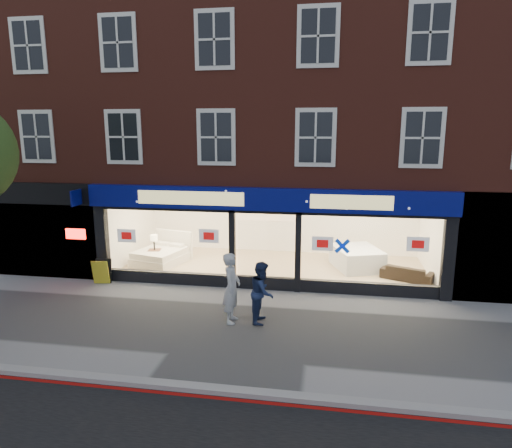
% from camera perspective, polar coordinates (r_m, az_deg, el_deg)
% --- Properties ---
extents(ground, '(120.00, 120.00, 0.00)m').
position_cam_1_polar(ground, '(12.03, -1.10, -13.05)').
color(ground, gray).
rests_on(ground, ground).
extents(kerb_line, '(60.00, 0.10, 0.01)m').
position_cam_1_polar(kerb_line, '(9.37, -4.84, -20.88)').
color(kerb_line, '#8C0A07').
rests_on(kerb_line, ground).
extents(kerb_stone, '(60.00, 0.25, 0.12)m').
position_cam_1_polar(kerb_stone, '(9.50, -4.53, -19.97)').
color(kerb_stone, gray).
rests_on(kerb_stone, ground).
extents(showroom_floor, '(11.00, 4.50, 0.10)m').
position_cam_1_polar(showroom_floor, '(16.86, 2.19, -5.44)').
color(showroom_floor, tan).
rests_on(showroom_floor, ground).
extents(building, '(19.00, 8.26, 10.30)m').
position_cam_1_polar(building, '(17.84, 3.04, 17.02)').
color(building, maroon).
rests_on(building, ground).
extents(display_bed, '(2.00, 2.25, 1.08)m').
position_cam_1_polar(display_bed, '(17.54, -11.65, -3.79)').
color(display_bed, white).
rests_on(display_bed, showroom_floor).
extents(bedside_table, '(0.53, 0.53, 0.55)m').
position_cam_1_polar(bedside_table, '(17.44, -12.52, -4.02)').
color(bedside_table, brown).
rests_on(bedside_table, showroom_floor).
extents(mattress_stack, '(2.00, 2.24, 0.73)m').
position_cam_1_polar(mattress_stack, '(16.92, 12.49, -4.19)').
color(mattress_stack, silver).
rests_on(mattress_stack, showroom_floor).
extents(sofa, '(1.80, 1.29, 0.49)m').
position_cam_1_polar(sofa, '(16.11, 18.36, -5.80)').
color(sofa, black).
rests_on(sofa, showroom_floor).
extents(a_board, '(0.59, 0.43, 0.83)m').
position_cam_1_polar(a_board, '(16.03, -18.69, -5.65)').
color(a_board, gold).
rests_on(a_board, ground).
extents(pedestrian_grey, '(0.46, 0.70, 1.89)m').
position_cam_1_polar(pedestrian_grey, '(12.15, -3.06, -7.97)').
color(pedestrian_grey, '#B9BCC2').
rests_on(pedestrian_grey, ground).
extents(pedestrian_blue, '(0.63, 0.81, 1.65)m').
position_cam_1_polar(pedestrian_blue, '(12.18, 0.79, -8.50)').
color(pedestrian_blue, '#1C284E').
rests_on(pedestrian_blue, ground).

